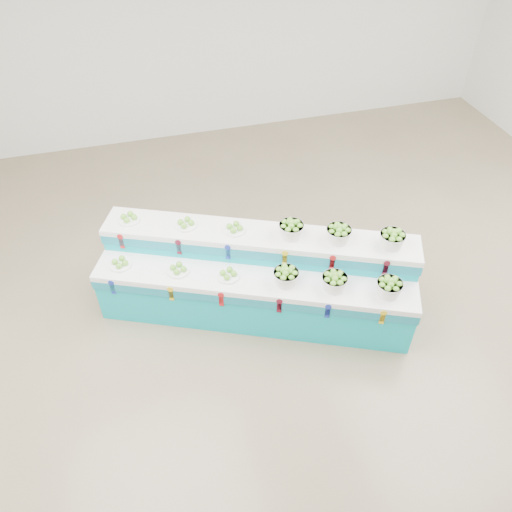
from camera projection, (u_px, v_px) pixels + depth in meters
name	position (u px, v px, depth m)	size (l,w,h in m)	color
ground	(327.00, 321.00, 6.07)	(10.00, 10.00, 0.00)	#75614C
back_wall	(228.00, 18.00, 8.25)	(10.00, 10.00, 0.00)	silver
display_stand	(256.00, 278.00, 5.90)	(3.69, 0.95, 1.02)	#0CABBA
plate_lower_left	(120.00, 262.00, 5.72)	(0.26, 0.26, 0.10)	white
plate_lower_mid	(178.00, 269.00, 5.65)	(0.26, 0.26, 0.10)	white
plate_lower_right	(228.00, 274.00, 5.59)	(0.26, 0.26, 0.10)	white
basket_lower_left	(286.00, 276.00, 5.48)	(0.28, 0.28, 0.21)	silver
basket_lower_mid	(334.00, 281.00, 5.42)	(0.28, 0.28, 0.21)	silver
basket_lower_right	(389.00, 287.00, 5.36)	(0.28, 0.28, 0.21)	silver
plate_upper_left	(129.00, 217.00, 5.85)	(0.26, 0.26, 0.10)	white
plate_upper_mid	(186.00, 223.00, 5.78)	(0.26, 0.26, 0.10)	white
plate_upper_right	(235.00, 228.00, 5.72)	(0.26, 0.26, 0.10)	white
basket_upper_left	(291.00, 229.00, 5.61)	(0.28, 0.28, 0.21)	silver
basket_upper_mid	(339.00, 233.00, 5.55)	(0.28, 0.28, 0.21)	silver
basket_upper_right	(392.00, 239.00, 5.49)	(0.28, 0.28, 0.21)	silver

